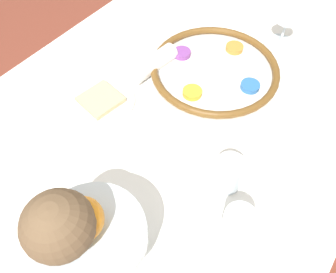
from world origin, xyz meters
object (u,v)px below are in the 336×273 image
object	(u,v)px
napkin_roll	(153,63)
fruit_stand	(93,238)
coconut	(59,226)
cup_far	(238,225)
seder_plate	(214,69)
cup_near	(229,174)
bread_plate	(101,101)
wine_glass	(290,12)
orange_fruit	(81,219)

from	to	relation	value
napkin_roll	fruit_stand	bearing A→B (deg)	26.57
coconut	napkin_roll	world-z (taller)	coconut
coconut	cup_far	world-z (taller)	coconut
seder_plate	coconut	size ratio (longest dim) A/B	3.14
cup_near	fruit_stand	bearing A→B (deg)	-22.94
bread_plate	cup_near	bearing A→B (deg)	88.82
napkin_roll	cup_near	xyz separation A→B (m)	(0.19, 0.34, 0.02)
wine_glass	orange_fruit	size ratio (longest dim) A/B	1.90
bread_plate	napkin_roll	xyz separation A→B (m)	(-0.18, 0.03, 0.02)
seder_plate	napkin_roll	distance (m)	0.17
fruit_stand	bread_plate	bearing A→B (deg)	-136.92
wine_glass	cup_near	distance (m)	0.52
coconut	seder_plate	bearing A→B (deg)	-173.76
cup_near	coconut	bearing A→B (deg)	-24.73
seder_plate	napkin_roll	size ratio (longest dim) A/B	2.33
cup_near	cup_far	bearing A→B (deg)	39.31
bread_plate	cup_far	size ratio (longest dim) A/B	2.20
fruit_stand	cup_near	bearing A→B (deg)	157.06
fruit_stand	cup_far	xyz separation A→B (m)	(-0.19, 0.18, -0.04)
cup_far	bread_plate	bearing A→B (deg)	-101.72
seder_plate	cup_far	size ratio (longest dim) A/B	4.48
fruit_stand	cup_near	distance (m)	0.30
wine_glass	coconut	distance (m)	0.81
napkin_roll	cup_near	world-z (taller)	cup_near
napkin_roll	seder_plate	bearing A→B (deg)	121.32
cup_near	seder_plate	bearing A→B (deg)	-143.82
wine_glass	orange_fruit	world-z (taller)	orange_fruit
napkin_roll	cup_near	distance (m)	0.39
orange_fruit	bread_plate	world-z (taller)	orange_fruit
cup_far	orange_fruit	bearing A→B (deg)	-46.69
bread_plate	napkin_roll	size ratio (longest dim) A/B	1.14
wine_glass	fruit_stand	xyz separation A→B (m)	(0.78, -0.00, -0.02)
coconut	bread_plate	size ratio (longest dim) A/B	0.65
orange_fruit	seder_plate	bearing A→B (deg)	-172.30
fruit_stand	bread_plate	distance (m)	0.39
wine_glass	cup_far	xyz separation A→B (m)	(0.59, 0.18, -0.06)
cup_near	bread_plate	bearing A→B (deg)	-91.18
orange_fruit	cup_far	world-z (taller)	orange_fruit
seder_plate	coconut	xyz separation A→B (m)	(0.57, 0.06, 0.15)
wine_glass	bread_plate	xyz separation A→B (m)	(0.50, -0.26, -0.09)
coconut	cup_far	xyz separation A→B (m)	(-0.21, 0.21, -0.13)
bread_plate	napkin_roll	distance (m)	0.18
fruit_stand	napkin_roll	size ratio (longest dim) A/B	1.24
bread_plate	seder_plate	bearing A→B (deg)	146.51
coconut	fruit_stand	bearing A→B (deg)	140.21
cup_far	napkin_roll	bearing A→B (deg)	-123.25
fruit_stand	wine_glass	bearing A→B (deg)	179.72
orange_fruit	cup_far	bearing A→B (deg)	133.31
coconut	wine_glass	bearing A→B (deg)	178.13
coconut	bread_plate	xyz separation A→B (m)	(-0.31, -0.24, -0.16)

